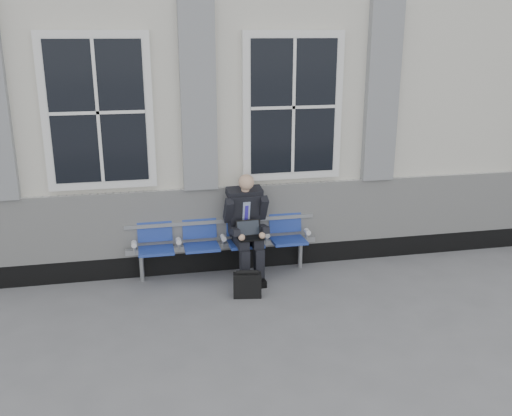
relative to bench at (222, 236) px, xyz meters
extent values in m
plane|color=slate|center=(0.64, -1.32, -0.55)|extent=(70.00, 70.00, 0.00)
cube|color=beige|center=(0.64, 2.18, 1.55)|extent=(14.00, 4.00, 4.20)
cube|color=black|center=(0.64, 0.15, -0.40)|extent=(14.00, 0.10, 0.30)
cube|color=silver|center=(0.64, 0.14, 0.20)|extent=(14.00, 0.08, 0.90)
cube|color=gray|center=(-0.26, 0.12, 1.85)|extent=(0.45, 0.14, 2.40)
cube|color=gray|center=(2.24, 0.12, 1.85)|extent=(0.45, 0.14, 2.40)
cube|color=white|center=(-1.51, 0.14, 1.70)|extent=(1.35, 0.10, 1.95)
cube|color=black|center=(-1.51, 0.09, 1.70)|extent=(1.15, 0.02, 1.75)
cube|color=white|center=(0.99, 0.14, 1.70)|extent=(1.35, 0.10, 1.95)
cube|color=black|center=(0.99, 0.09, 1.70)|extent=(1.15, 0.02, 1.75)
cube|color=#9EA0A3|center=(0.00, -0.02, -0.13)|extent=(2.60, 0.07, 0.07)
cube|color=#9EA0A3|center=(0.00, 0.10, 0.18)|extent=(2.60, 0.05, 0.05)
cylinder|color=#9EA0A3|center=(-1.10, -0.02, -0.36)|extent=(0.06, 0.06, 0.39)
cylinder|color=#9EA0A3|center=(1.10, -0.02, -0.36)|extent=(0.06, 0.06, 0.39)
cube|color=#1E3998|center=(-0.90, -0.10, -0.10)|extent=(0.46, 0.42, 0.07)
cube|color=#1E3998|center=(-0.90, 0.11, 0.16)|extent=(0.46, 0.10, 0.40)
cube|color=#1E3998|center=(-0.30, -0.10, -0.10)|extent=(0.46, 0.42, 0.07)
cube|color=#1E3998|center=(-0.30, 0.11, 0.16)|extent=(0.46, 0.10, 0.40)
cube|color=#1E3998|center=(0.30, -0.10, -0.10)|extent=(0.46, 0.42, 0.07)
cube|color=#1E3998|center=(0.30, 0.11, 0.16)|extent=(0.46, 0.10, 0.40)
cube|color=#1E3998|center=(0.90, -0.10, -0.10)|extent=(0.46, 0.42, 0.07)
cube|color=#1E3998|center=(0.90, 0.11, 0.16)|extent=(0.46, 0.10, 0.40)
cylinder|color=white|center=(-1.18, -0.07, 0.00)|extent=(0.07, 0.12, 0.07)
cylinder|color=white|center=(-0.60, -0.07, 0.00)|extent=(0.07, 0.12, 0.07)
cylinder|color=white|center=(0.00, -0.07, 0.00)|extent=(0.07, 0.12, 0.07)
cylinder|color=white|center=(0.60, -0.07, 0.00)|extent=(0.07, 0.12, 0.07)
cylinder|color=white|center=(1.18, -0.07, 0.00)|extent=(0.07, 0.12, 0.07)
cube|color=black|center=(0.23, -0.48, -0.51)|extent=(0.12, 0.26, 0.09)
cube|color=black|center=(0.43, -0.47, -0.51)|extent=(0.12, 0.26, 0.09)
cube|color=black|center=(0.23, -0.42, -0.31)|extent=(0.13, 0.14, 0.47)
cube|color=black|center=(0.42, -0.41, -0.31)|extent=(0.13, 0.14, 0.47)
cube|color=black|center=(0.21, -0.21, -0.01)|extent=(0.17, 0.45, 0.14)
cube|color=black|center=(0.41, -0.19, -0.01)|extent=(0.17, 0.45, 0.14)
cube|color=black|center=(0.30, 0.00, 0.31)|extent=(0.43, 0.36, 0.62)
cube|color=#A7B7DB|center=(0.31, -0.12, 0.33)|extent=(0.10, 0.10, 0.35)
cube|color=#3B2BCC|center=(0.31, -0.13, 0.31)|extent=(0.05, 0.08, 0.29)
cube|color=black|center=(0.30, -0.03, 0.61)|extent=(0.49, 0.26, 0.14)
cylinder|color=#DCAD89|center=(0.30, -0.08, 0.68)|extent=(0.11, 0.11, 0.10)
sphere|color=#DCAD89|center=(0.31, -0.14, 0.77)|extent=(0.21, 0.21, 0.21)
cube|color=black|center=(0.07, -0.12, 0.39)|extent=(0.12, 0.28, 0.37)
cube|color=black|center=(0.54, -0.09, 0.39)|extent=(0.12, 0.28, 0.37)
cube|color=black|center=(0.12, -0.29, 0.15)|extent=(0.11, 0.31, 0.14)
cube|color=black|center=(0.51, -0.27, 0.15)|extent=(0.11, 0.31, 0.14)
sphere|color=#DCAD89|center=(0.19, -0.42, 0.12)|extent=(0.09, 0.09, 0.09)
sphere|color=#DCAD89|center=(0.46, -0.41, 0.12)|extent=(0.09, 0.09, 0.09)
cube|color=black|center=(0.32, -0.34, 0.07)|extent=(0.34, 0.25, 0.02)
cube|color=black|center=(0.31, -0.22, 0.17)|extent=(0.33, 0.11, 0.21)
cube|color=black|center=(0.31, -0.23, 0.17)|extent=(0.30, 0.09, 0.18)
cube|color=black|center=(0.19, -0.78, -0.39)|extent=(0.37, 0.20, 0.31)
cylinder|color=black|center=(0.19, -0.78, -0.22)|extent=(0.28, 0.10, 0.06)
camera|label=1|loc=(-1.04, -7.22, 2.66)|focal=40.00mm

